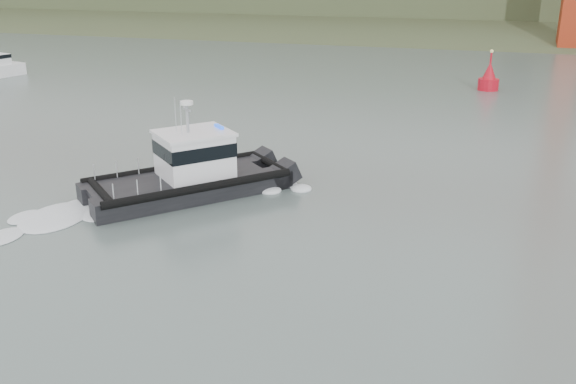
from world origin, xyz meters
name	(u,v)px	position (x,y,z in m)	size (l,w,h in m)	color
ground	(212,320)	(0.00, 0.00, 0.00)	(400.00, 400.00, 0.00)	#475552
patrol_boat	(190,171)	(-5.87, 10.89, 1.24)	(9.64, 9.98, 4.94)	black
nav_buoy	(489,79)	(8.28, 43.96, 1.01)	(1.85, 1.85, 3.85)	#B40C1B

